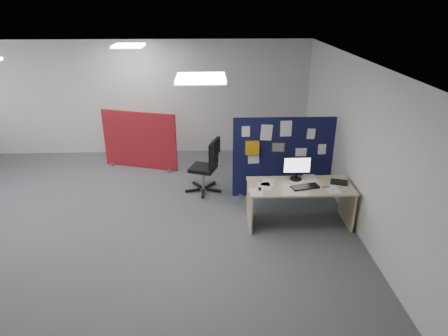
{
  "coord_description": "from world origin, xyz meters",
  "views": [
    {
      "loc": [
        2.08,
        -5.92,
        3.6
      ],
      "look_at": [
        2.33,
        0.08,
        1.0
      ],
      "focal_mm": 32.0,
      "sensor_mm": 36.0,
      "label": 1
    }
  ],
  "objects_px": {
    "navy_divider": "(282,157)",
    "red_divider": "(140,141)",
    "main_desk": "(299,193)",
    "monitor_main": "(297,167)",
    "office_chair": "(208,163)"
  },
  "relations": [
    {
      "from": "navy_divider",
      "to": "main_desk",
      "type": "xyz_separation_m",
      "value": [
        0.12,
        -1.05,
        -0.23
      ]
    },
    {
      "from": "navy_divider",
      "to": "main_desk",
      "type": "distance_m",
      "value": 1.08
    },
    {
      "from": "main_desk",
      "to": "monitor_main",
      "type": "relative_size",
      "value": 3.63
    },
    {
      "from": "main_desk",
      "to": "monitor_main",
      "type": "bearing_deg",
      "value": 98.12
    },
    {
      "from": "red_divider",
      "to": "office_chair",
      "type": "height_order",
      "value": "red_divider"
    },
    {
      "from": "office_chair",
      "to": "red_divider",
      "type": "bearing_deg",
      "value": 159.66
    },
    {
      "from": "monitor_main",
      "to": "red_divider",
      "type": "relative_size",
      "value": 0.28
    },
    {
      "from": "red_divider",
      "to": "monitor_main",
      "type": "bearing_deg",
      "value": -20.71
    },
    {
      "from": "red_divider",
      "to": "office_chair",
      "type": "xyz_separation_m",
      "value": [
        1.52,
        -1.29,
        -0.02
      ]
    },
    {
      "from": "main_desk",
      "to": "red_divider",
      "type": "xyz_separation_m",
      "value": [
        -3.03,
        2.53,
        0.08
      ]
    },
    {
      "from": "navy_divider",
      "to": "red_divider",
      "type": "xyz_separation_m",
      "value": [
        -2.91,
        1.48,
        -0.15
      ]
    },
    {
      "from": "navy_divider",
      "to": "office_chair",
      "type": "relative_size",
      "value": 1.73
    },
    {
      "from": "office_chair",
      "to": "main_desk",
      "type": "bearing_deg",
      "value": -19.5
    },
    {
      "from": "navy_divider",
      "to": "monitor_main",
      "type": "bearing_deg",
      "value": -83.8
    },
    {
      "from": "red_divider",
      "to": "office_chair",
      "type": "relative_size",
      "value": 1.53
    }
  ]
}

